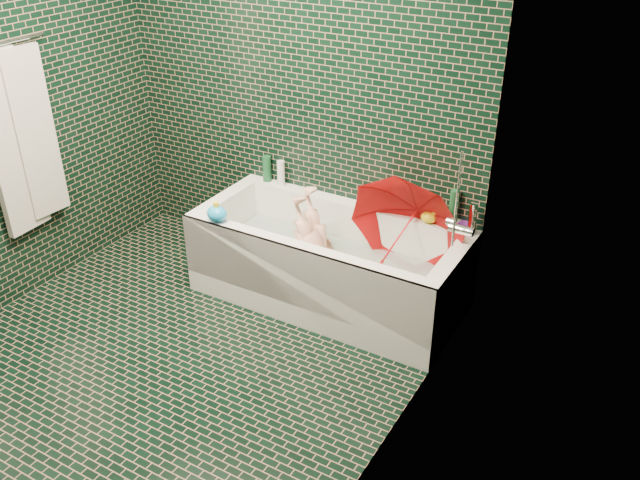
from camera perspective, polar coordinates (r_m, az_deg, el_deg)
The scene contains 20 objects.
floor at distance 4.01m, azimuth -12.36°, elevation -10.06°, with size 2.80×2.80×0.00m, color black.
wall_back at distance 4.41m, azimuth -1.93°, elevation 12.87°, with size 2.80×2.80×0.00m, color black.
wall_right at distance 2.69m, azimuth 5.98°, elevation 1.47°, with size 2.80×2.80×0.00m, color black.
bathtub at distance 4.32m, azimuth 0.64°, elevation -2.64°, with size 1.70×0.75×0.55m.
bath_mat at distance 4.36m, azimuth 0.75°, elevation -3.15°, with size 1.35×0.47×0.01m, color green.
water at distance 4.29m, azimuth 0.76°, elevation -1.53°, with size 1.48×0.53×0.00m, color silver.
towel_rail at distance 4.35m, azimuth -25.31°, elevation 14.72°, with size 0.02×0.02×0.58m, color silver.
towel at distance 4.49m, azimuth -23.85°, elevation 7.68°, with size 0.08×0.44×1.12m.
faucet at distance 3.77m, azimuth 11.59°, elevation 1.43°, with size 0.18×0.19×0.55m.
child at distance 4.27m, azimuth -0.21°, elevation -1.49°, with size 0.32×0.21×0.88m, color #E7A890.
umbrella at distance 4.05m, azimuth 6.59°, elevation 0.14°, with size 0.71×0.71×0.62m, color red.
soap_bottle_a at distance 4.19m, azimuth 11.39°, elevation 0.98°, with size 0.09×0.09×0.24m, color white.
soap_bottle_b at distance 4.16m, azimuth 11.93°, elevation 0.70°, with size 0.09×0.09×0.19m, color #571E71.
soap_bottle_c at distance 4.19m, azimuth 10.10°, elevation 1.11°, with size 0.13×0.13×0.17m, color #144925.
bottle_right_tall at distance 4.16m, azimuth 11.18°, elevation 2.62°, with size 0.06×0.06×0.24m, color #144925.
bottle_right_pump at distance 4.10m, azimuth 12.71°, elevation 1.73°, with size 0.05×0.05×0.20m, color silver.
bottle_left_tall at distance 4.71m, azimuth -4.49°, elevation 6.02°, with size 0.06×0.06×0.18m, color #144925.
bottle_left_short at distance 4.64m, azimuth -3.31°, elevation 5.63°, with size 0.05×0.05×0.18m, color white.
rubber_duck at distance 4.20m, azimuth 9.25°, elevation 1.98°, with size 0.13×0.11×0.10m.
bath_toy at distance 4.21m, azimuth -8.69°, elevation 2.23°, with size 0.16×0.15×0.13m.
Camera 1 is at (2.24, -2.19, 2.50)m, focal length 38.00 mm.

